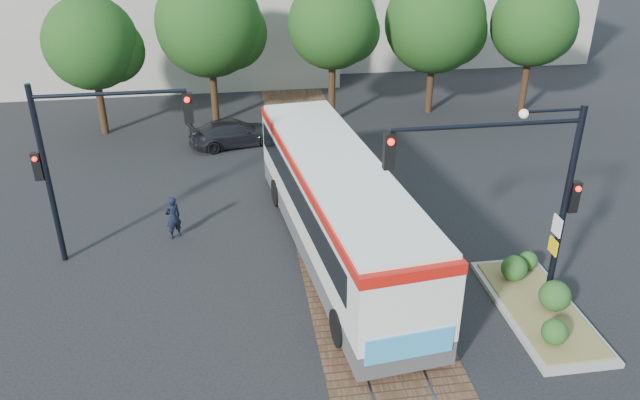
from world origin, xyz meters
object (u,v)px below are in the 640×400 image
(traffic_island, at_px, (539,300))
(signal_pole_left, at_px, (81,150))
(signal_pole_main, at_px, (526,182))
(officer, at_px, (173,217))
(city_bus, at_px, (337,203))
(parked_car, at_px, (234,133))

(traffic_island, distance_m, signal_pole_left, 14.50)
(signal_pole_main, height_order, officer, signal_pole_main)
(signal_pole_left, bearing_deg, signal_pole_main, -21.45)
(city_bus, relative_size, signal_pole_main, 2.14)
(city_bus, relative_size, parked_car, 3.01)
(traffic_island, distance_m, officer, 12.28)
(signal_pole_main, bearing_deg, officer, 149.52)
(traffic_island, xyz_separation_m, signal_pole_left, (-13.19, 4.89, 3.54))
(traffic_island, relative_size, signal_pole_left, 0.87)
(signal_pole_left, distance_m, officer, 4.02)
(signal_pole_left, bearing_deg, city_bus, -6.24)
(city_bus, distance_m, signal_pole_left, 8.18)
(city_bus, relative_size, traffic_island, 2.47)
(traffic_island, xyz_separation_m, parked_car, (-8.45, 14.34, 0.29))
(traffic_island, height_order, signal_pole_left, signal_pole_left)
(city_bus, height_order, signal_pole_main, signal_pole_main)
(city_bus, height_order, parked_car, city_bus)
(traffic_island, height_order, officer, officer)
(city_bus, xyz_separation_m, traffic_island, (5.29, -4.03, -1.55))
(officer, bearing_deg, city_bus, 130.71)
(signal_pole_left, height_order, officer, signal_pole_left)
(traffic_island, xyz_separation_m, signal_pole_main, (-0.96, 0.09, 3.83))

